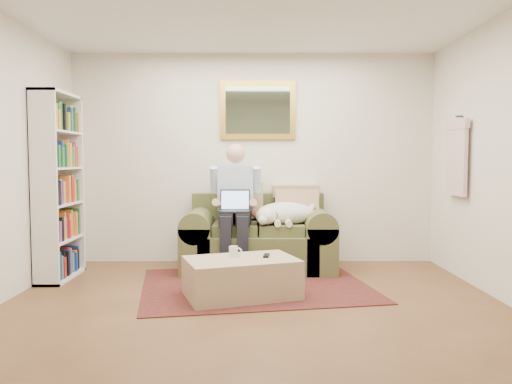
{
  "coord_description": "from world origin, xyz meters",
  "views": [
    {
      "loc": [
        0.0,
        -3.77,
        1.28
      ],
      "look_at": [
        0.03,
        1.41,
        0.95
      ],
      "focal_mm": 35.0,
      "sensor_mm": 36.0,
      "label": 1
    }
  ],
  "objects_px": {
    "seated_man": "(235,208)",
    "sleeping_dog": "(285,214)",
    "ottoman": "(241,278)",
    "coffee_mug": "(233,251)",
    "laptop": "(235,206)",
    "sofa": "(258,244)",
    "bookshelf": "(58,186)"
  },
  "relations": [
    {
      "from": "sofa",
      "to": "sleeping_dog",
      "type": "distance_m",
      "value": 0.49
    },
    {
      "from": "sofa",
      "to": "coffee_mug",
      "type": "xyz_separation_m",
      "value": [
        -0.24,
        -1.11,
        0.11
      ]
    },
    {
      "from": "coffee_mug",
      "to": "sleeping_dog",
      "type": "bearing_deg",
      "value": 61.32
    },
    {
      "from": "seated_man",
      "to": "ottoman",
      "type": "height_order",
      "value": "seated_man"
    },
    {
      "from": "ottoman",
      "to": "coffee_mug",
      "type": "relative_size",
      "value": 10.06
    },
    {
      "from": "coffee_mug",
      "to": "laptop",
      "type": "bearing_deg",
      "value": 91.12
    },
    {
      "from": "laptop",
      "to": "coffee_mug",
      "type": "relative_size",
      "value": 3.39
    },
    {
      "from": "laptop",
      "to": "sleeping_dog",
      "type": "distance_m",
      "value": 0.6
    },
    {
      "from": "coffee_mug",
      "to": "bookshelf",
      "type": "distance_m",
      "value": 2.11
    },
    {
      "from": "ottoman",
      "to": "bookshelf",
      "type": "relative_size",
      "value": 0.5
    },
    {
      "from": "laptop",
      "to": "bookshelf",
      "type": "distance_m",
      "value": 1.92
    },
    {
      "from": "ottoman",
      "to": "seated_man",
      "type": "bearing_deg",
      "value": 95.17
    },
    {
      "from": "ottoman",
      "to": "coffee_mug",
      "type": "xyz_separation_m",
      "value": [
        -0.08,
        0.09,
        0.23
      ]
    },
    {
      "from": "ottoman",
      "to": "bookshelf",
      "type": "height_order",
      "value": "bookshelf"
    },
    {
      "from": "sofa",
      "to": "sleeping_dog",
      "type": "bearing_deg",
      "value": -15.74
    },
    {
      "from": "sleeping_dog",
      "to": "laptop",
      "type": "bearing_deg",
      "value": -166.36
    },
    {
      "from": "laptop",
      "to": "ottoman",
      "type": "xyz_separation_m",
      "value": [
        0.09,
        -0.97,
        -0.59
      ]
    },
    {
      "from": "seated_man",
      "to": "laptop",
      "type": "relative_size",
      "value": 4.33
    },
    {
      "from": "seated_man",
      "to": "coffee_mug",
      "type": "xyz_separation_m",
      "value": [
        0.02,
        -0.95,
        -0.32
      ]
    },
    {
      "from": "sofa",
      "to": "sleeping_dog",
      "type": "relative_size",
      "value": 2.43
    },
    {
      "from": "sleeping_dog",
      "to": "ottoman",
      "type": "relative_size",
      "value": 0.72
    },
    {
      "from": "sleeping_dog",
      "to": "bookshelf",
      "type": "bearing_deg",
      "value": -172.25
    },
    {
      "from": "seated_man",
      "to": "sleeping_dog",
      "type": "height_order",
      "value": "seated_man"
    },
    {
      "from": "seated_man",
      "to": "ottoman",
      "type": "relative_size",
      "value": 1.46
    },
    {
      "from": "sofa",
      "to": "ottoman",
      "type": "distance_m",
      "value": 1.21
    },
    {
      "from": "laptop",
      "to": "ottoman",
      "type": "height_order",
      "value": "laptop"
    },
    {
      "from": "sofa",
      "to": "bookshelf",
      "type": "relative_size",
      "value": 0.87
    },
    {
      "from": "sofa",
      "to": "laptop",
      "type": "bearing_deg",
      "value": -138.98
    },
    {
      "from": "sofa",
      "to": "bookshelf",
      "type": "bearing_deg",
      "value": -168.86
    },
    {
      "from": "laptop",
      "to": "sofa",
      "type": "bearing_deg",
      "value": 41.02
    },
    {
      "from": "seated_man",
      "to": "sleeping_dog",
      "type": "bearing_deg",
      "value": 7.13
    },
    {
      "from": "seated_man",
      "to": "laptop",
      "type": "height_order",
      "value": "seated_man"
    }
  ]
}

